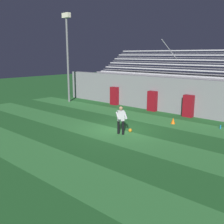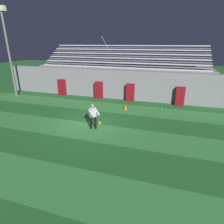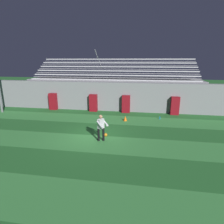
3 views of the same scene
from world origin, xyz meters
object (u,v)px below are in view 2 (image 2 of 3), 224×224
padding_pillar_far_left (62,87)px  water_bottle (161,108)px  floodlight_pole (7,43)px  traffic_cone (125,107)px  soccer_ball (100,123)px  padding_pillar_far_right (180,96)px  padding_pillar_gate_right (130,93)px  padding_pillar_gate_left (99,90)px  goalkeeper (93,115)px

padding_pillar_far_left → water_bottle: bearing=-9.2°
floodlight_pole → traffic_cone: size_ratio=19.96×
soccer_ball → padding_pillar_far_right: bearing=48.8°
padding_pillar_gate_right → traffic_cone: (0.17, -2.55, -0.62)m
padding_pillar_far_left → traffic_cone: size_ratio=3.95×
padding_pillar_gate_left → padding_pillar_gate_right: bearing=0.0°
padding_pillar_far_right → floodlight_pole: size_ratio=0.20×
padding_pillar_far_left → padding_pillar_gate_right: bearing=0.0°
padding_pillar_far_left → padding_pillar_far_right: (11.82, 0.00, 0.00)m
soccer_ball → water_bottle: water_bottle is taller
padding_pillar_gate_right → floodlight_pole: floodlight_pole is taller
padding_pillar_far_left → soccer_ball: 8.93m
padding_pillar_gate_right → padding_pillar_far_right: size_ratio=1.00×
padding_pillar_gate_left → water_bottle: padding_pillar_gate_left is taller
soccer_ball → water_bottle: size_ratio=0.92×
padding_pillar_far_left → water_bottle: 10.54m
padding_pillar_far_right → traffic_cone: (-4.30, -2.55, -0.62)m
padding_pillar_far_left → water_bottle: (10.38, -1.68, -0.71)m
padding_pillar_gate_right → goalkeeper: goalkeeper is taller
water_bottle → soccer_ball: bearing=-131.4°
padding_pillar_gate_right → water_bottle: (3.03, -1.68, -0.71)m
padding_pillar_gate_left → goalkeeper: (2.24, -6.75, 0.13)m
padding_pillar_gate_right → traffic_cone: 2.63m
padding_pillar_gate_right → padding_pillar_far_right: (4.47, 0.00, 0.00)m
padding_pillar_far_left → soccer_ball: bearing=-42.7°
goalkeeper → traffic_cone: size_ratio=3.98×
padding_pillar_gate_right → traffic_cone: bearing=-86.2°
padding_pillar_far_left → floodlight_pole: 6.52m
floodlight_pole → padding_pillar_far_left: bearing=21.8°
padding_pillar_far_right → floodlight_pole: (-16.25, -1.77, 4.44)m
padding_pillar_gate_left → water_bottle: bearing=-15.2°
water_bottle → padding_pillar_gate_right: bearing=150.9°
padding_pillar_gate_left → floodlight_pole: bearing=-168.4°
padding_pillar_far_right → water_bottle: bearing=-130.6°
padding_pillar_gate_right → water_bottle: 3.54m
padding_pillar_gate_left → traffic_cone: size_ratio=3.95×
padding_pillar_far_left → floodlight_pole: (-4.43, -1.77, 4.44)m
traffic_cone → goalkeeper: bearing=-104.8°
floodlight_pole → goalkeeper: floodlight_pole is taller
goalkeeper → traffic_cone: (1.11, 4.21, -0.74)m
padding_pillar_gate_left → goalkeeper: 7.12m
padding_pillar_gate_left → padding_pillar_gate_right: (3.18, 0.00, 0.00)m
padding_pillar_far_left → padding_pillar_far_right: bearing=0.0°
padding_pillar_gate_right → padding_pillar_far_left: size_ratio=1.00×
padding_pillar_gate_left → padding_pillar_gate_right: 3.18m
padding_pillar_gate_right → soccer_ball: (-0.81, -6.03, -0.72)m
padding_pillar_gate_right → padding_pillar_far_right: same height
padding_pillar_gate_right → traffic_cone: size_ratio=3.95×
padding_pillar_far_left → padding_pillar_gate_left: bearing=0.0°
floodlight_pole → soccer_ball: floodlight_pole is taller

